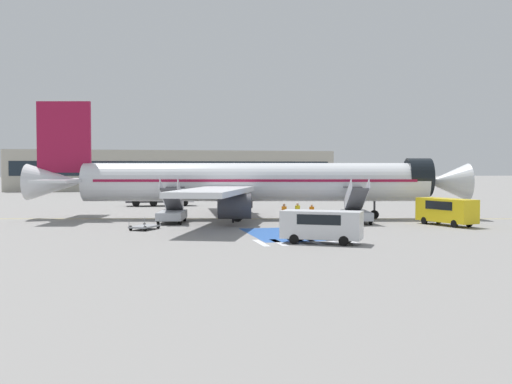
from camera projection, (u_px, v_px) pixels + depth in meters
name	position (u px, v px, depth m)	size (l,w,h in m)	color
ground_plane	(265.00, 218.00, 58.46)	(600.00, 600.00, 0.00)	gray
apron_leadline_yellow	(255.00, 219.00, 57.84)	(0.20, 76.97, 0.01)	gold
apron_stand_patch_blue	(294.00, 234.00, 44.55)	(6.57, 9.46, 0.01)	#2856A8
apron_walkway_bar_0	(261.00, 243.00, 39.11)	(0.44, 3.60, 0.01)	silver
apron_walkway_bar_1	(279.00, 242.00, 39.36)	(0.44, 3.60, 0.01)	silver
apron_walkway_bar_2	(296.00, 242.00, 39.62)	(0.44, 3.60, 0.01)	silver
apron_walkway_bar_3	(314.00, 241.00, 39.88)	(0.44, 3.60, 0.01)	silver
apron_walkway_bar_4	(331.00, 241.00, 40.13)	(0.44, 3.60, 0.01)	silver
apron_walkway_bar_5	(347.00, 241.00, 40.39)	(0.44, 3.60, 0.01)	silver
airliner	(248.00, 182.00, 57.70)	(42.33, 33.32, 11.31)	silver
boarding_stairs_forward	(356.00, 212.00, 53.40)	(3.18, 5.52, 4.02)	#ADB2BA
boarding_stairs_aft	(172.00, 212.00, 53.42)	(3.18, 5.52, 4.02)	#ADB2BA
fuel_tanker	(159.00, 192.00, 77.83)	(8.77, 2.86, 3.60)	#38383D
service_van_0	(322.00, 224.00, 38.84)	(5.43, 4.27, 2.12)	silver
service_van_1	(446.00, 210.00, 50.99)	(3.23, 5.88, 2.30)	yellow
baggage_cart	(145.00, 226.00, 47.59)	(2.66, 3.00, 0.87)	gray
ground_crew_0	(284.00, 212.00, 51.87)	(0.46, 0.30, 1.83)	#2D2D33
ground_crew_1	(298.00, 211.00, 53.39)	(0.49, 0.42, 1.80)	#2D2D33
ground_crew_2	(233.00, 212.00, 53.51)	(0.29, 0.46, 1.66)	black
ground_crew_3	(312.00, 212.00, 54.06)	(0.49, 0.43, 1.64)	#2D2D33
terminal_building	(175.00, 170.00, 136.33)	(72.01, 12.10, 8.86)	#B2AD9E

